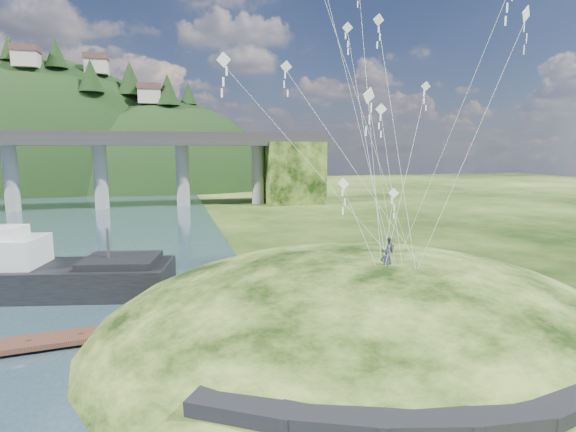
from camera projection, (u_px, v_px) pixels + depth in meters
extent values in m
plane|color=black|center=(247.00, 358.00, 25.09)|extent=(320.00, 320.00, 0.00)
ellipsoid|color=black|center=(363.00, 351.00, 29.26)|extent=(36.00, 32.00, 13.00)
cube|color=black|center=(243.00, 407.00, 16.76)|extent=(4.32, 3.62, 0.71)
cube|color=black|center=(334.00, 418.00, 15.94)|extent=(4.10, 2.97, 0.61)
cube|color=black|center=(424.00, 422.00, 15.75)|extent=(3.85, 2.37, 0.62)
cube|color=black|center=(505.00, 417.00, 16.10)|extent=(3.62, 1.83, 0.66)
cube|color=black|center=(568.00, 402.00, 17.05)|extent=(3.82, 2.27, 0.68)
cylinder|color=gray|center=(11.00, 177.00, 82.85)|extent=(2.60, 2.60, 13.00)
cylinder|color=gray|center=(101.00, 175.00, 86.80)|extent=(2.60, 2.60, 13.00)
cylinder|color=gray|center=(183.00, 174.00, 90.76)|extent=(2.60, 2.60, 13.00)
cylinder|color=gray|center=(258.00, 173.00, 94.71)|extent=(2.60, 2.60, 13.00)
cube|color=black|center=(292.00, 173.00, 96.62)|extent=(12.00, 11.00, 13.00)
ellipsoid|color=black|center=(46.00, 207.00, 136.16)|extent=(96.00, 68.00, 88.00)
ellipsoid|color=black|center=(166.00, 220.00, 138.04)|extent=(76.00, 56.00, 72.00)
cone|color=black|center=(9.00, 47.00, 117.53)|extent=(4.97, 4.97, 6.54)
cone|color=black|center=(56.00, 53.00, 118.70)|extent=(5.83, 5.83, 7.67)
cone|color=black|center=(91.00, 75.00, 117.15)|extent=(6.47, 6.47, 8.51)
cone|color=black|center=(130.00, 78.00, 126.00)|extent=(7.13, 7.13, 9.38)
cone|color=black|center=(167.00, 89.00, 124.34)|extent=(6.56, 6.56, 8.63)
cone|color=black|center=(188.00, 93.00, 131.22)|extent=(4.88, 4.88, 6.42)
cube|color=beige|center=(26.00, 60.00, 115.42)|extent=(6.00, 5.00, 4.00)
cube|color=brown|center=(25.00, 49.00, 115.02)|extent=(6.40, 5.40, 1.60)
cube|color=beige|center=(97.00, 67.00, 125.25)|extent=(6.00, 5.00, 4.00)
cube|color=brown|center=(96.00, 57.00, 124.85)|extent=(6.40, 5.40, 1.60)
cube|color=beige|center=(150.00, 97.00, 124.32)|extent=(6.00, 5.00, 4.00)
cube|color=brown|center=(149.00, 87.00, 123.92)|extent=(6.40, 5.40, 1.60)
cube|color=black|center=(38.00, 280.00, 35.67)|extent=(21.41, 9.70, 2.45)
cube|color=black|center=(121.00, 261.00, 35.82)|extent=(6.48, 5.74, 0.56)
cylinder|color=#2D2B2B|center=(108.00, 246.00, 35.59)|extent=(0.23, 0.23, 2.82)
cube|color=#3E2219|center=(80.00, 336.00, 27.01)|extent=(12.93, 3.40, 0.32)
cylinder|color=#3E2219|center=(29.00, 347.00, 26.06)|extent=(0.27, 0.27, 0.91)
cylinder|color=#3E2219|center=(81.00, 340.00, 27.05)|extent=(0.27, 0.27, 0.91)
cylinder|color=#3E2219|center=(129.00, 333.00, 28.03)|extent=(0.27, 0.27, 0.91)
cylinder|color=#3E2219|center=(174.00, 327.00, 29.01)|extent=(0.27, 0.27, 0.91)
imported|color=#272A34|center=(386.00, 249.00, 25.91)|extent=(0.73, 0.53, 1.85)
imported|color=#272A34|center=(389.00, 237.00, 28.96)|extent=(1.06, 0.91, 1.91)
cube|color=white|center=(358.00, 4.00, 34.42)|extent=(0.10, 0.08, 0.49)
cube|color=white|center=(347.00, 28.00, 36.09)|extent=(0.83, 0.34, 0.86)
cube|color=white|center=(347.00, 36.00, 36.19)|extent=(0.11, 0.04, 0.50)
cube|color=white|center=(347.00, 44.00, 36.28)|extent=(0.11, 0.04, 0.50)
cube|color=white|center=(347.00, 52.00, 36.37)|extent=(0.11, 0.04, 0.50)
cube|color=white|center=(426.00, 86.00, 34.39)|extent=(0.76, 0.25, 0.74)
cube|color=white|center=(426.00, 94.00, 34.47)|extent=(0.10, 0.04, 0.44)
cube|color=white|center=(425.00, 101.00, 34.55)|extent=(0.10, 0.04, 0.44)
cube|color=white|center=(425.00, 108.00, 34.63)|extent=(0.10, 0.04, 0.44)
cube|color=white|center=(286.00, 67.00, 25.47)|extent=(0.68, 0.24, 0.66)
cube|color=white|center=(286.00, 75.00, 25.54)|extent=(0.09, 0.04, 0.40)
cube|color=white|center=(286.00, 84.00, 25.61)|extent=(0.09, 0.04, 0.40)
cube|color=white|center=(286.00, 93.00, 25.68)|extent=(0.09, 0.04, 0.40)
cube|color=white|center=(224.00, 60.00, 23.62)|extent=(0.72, 0.43, 0.77)
cube|color=white|center=(224.00, 71.00, 23.70)|extent=(0.11, 0.04, 0.46)
cube|color=white|center=(224.00, 82.00, 23.78)|extent=(0.11, 0.04, 0.46)
cube|color=white|center=(224.00, 93.00, 23.87)|extent=(0.11, 0.04, 0.46)
cube|color=white|center=(508.00, 9.00, 22.10)|extent=(0.10, 0.04, 0.46)
cube|color=white|center=(507.00, 21.00, 22.18)|extent=(0.10, 0.04, 0.46)
cube|color=white|center=(343.00, 184.00, 31.25)|extent=(0.53, 0.76, 0.86)
cube|color=white|center=(343.00, 193.00, 31.35)|extent=(0.10, 0.09, 0.51)
cube|color=white|center=(343.00, 202.00, 31.44)|extent=(0.10, 0.09, 0.51)
cube|color=white|center=(343.00, 211.00, 31.53)|extent=(0.10, 0.09, 0.51)
cube|color=white|center=(379.00, 20.00, 29.04)|extent=(0.76, 0.26, 0.74)
cube|color=white|center=(378.00, 28.00, 29.12)|extent=(0.10, 0.04, 0.44)
cube|color=white|center=(378.00, 37.00, 29.19)|extent=(0.10, 0.04, 0.44)
cube|color=white|center=(378.00, 46.00, 29.27)|extent=(0.10, 0.04, 0.44)
cube|color=white|center=(369.00, 96.00, 21.87)|extent=(0.75, 0.36, 0.78)
cube|color=white|center=(369.00, 107.00, 21.96)|extent=(0.09, 0.08, 0.46)
cube|color=white|center=(368.00, 119.00, 22.04)|extent=(0.09, 0.08, 0.46)
cube|color=white|center=(368.00, 131.00, 22.12)|extent=(0.09, 0.08, 0.46)
cube|color=white|center=(526.00, 14.00, 23.42)|extent=(0.78, 0.43, 0.85)
cube|color=white|center=(525.00, 26.00, 23.51)|extent=(0.10, 0.09, 0.50)
cube|color=white|center=(524.00, 38.00, 23.60)|extent=(0.10, 0.09, 0.50)
cube|color=white|center=(523.00, 50.00, 23.69)|extent=(0.10, 0.09, 0.50)
cube|color=white|center=(394.00, 193.00, 30.16)|extent=(0.52, 0.56, 0.72)
cube|color=white|center=(393.00, 201.00, 30.24)|extent=(0.08, 0.07, 0.42)
cube|color=white|center=(393.00, 208.00, 30.31)|extent=(0.08, 0.07, 0.42)
cube|color=white|center=(393.00, 216.00, 30.39)|extent=(0.08, 0.07, 0.42)
cube|color=white|center=(381.00, 109.00, 34.62)|extent=(0.76, 0.55, 0.88)
cube|color=white|center=(381.00, 117.00, 34.72)|extent=(0.12, 0.06, 0.52)
cube|color=white|center=(381.00, 126.00, 34.81)|extent=(0.12, 0.06, 0.52)
cube|color=white|center=(380.00, 134.00, 34.91)|extent=(0.12, 0.06, 0.52)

